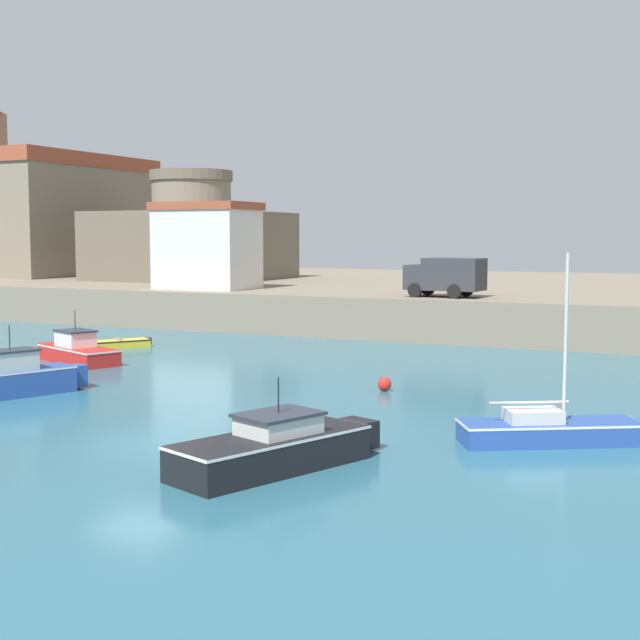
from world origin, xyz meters
TOP-DOWN VIEW (x-y plane):
  - ground_plane at (0.00, 0.00)m, footprint 200.00×200.00m
  - quay_seawall at (0.00, 45.47)m, footprint 120.00×40.00m
  - dinghy_yellow_0 at (-13.93, 17.00)m, footprint 2.76×3.55m
  - motorboat_blue_1 at (-8.61, 3.92)m, footprint 3.20×5.68m
  - motorboat_red_2 at (-12.29, 11.94)m, footprint 5.66×3.41m
  - motorboat_black_3 at (4.92, -0.85)m, footprint 3.69×6.28m
  - sailboat_blue_4 at (10.72, 4.87)m, footprint 5.56×3.90m
  - mooring_buoy at (3.36, 10.83)m, footprint 0.52×0.52m
  - church at (-41.10, 41.84)m, footprint 15.04×17.72m
  - fortress at (-24.00, 39.69)m, footprint 12.72×12.72m
  - harbor_shed_near_wharf at (-16.00, 29.22)m, footprint 6.24×4.48m
  - truck_on_quay at (0.39, 28.19)m, footprint 4.43×2.41m

SIDE VIEW (x-z plane):
  - ground_plane at x=0.00m, z-range 0.00..0.00m
  - dinghy_yellow_0 at x=-13.93m, z-range -0.01..0.47m
  - mooring_buoy at x=3.36m, z-range 0.00..0.52m
  - sailboat_blue_4 at x=10.72m, z-range -2.28..3.09m
  - motorboat_red_2 at x=-12.29m, z-range -0.67..1.73m
  - motorboat_black_3 at x=4.92m, z-range -0.60..1.71m
  - motorboat_blue_1 at x=-8.61m, z-range -0.67..1.95m
  - quay_seawall at x=0.00m, z-range 0.00..2.38m
  - truck_on_quay at x=0.39m, z-range 2.50..4.70m
  - harbor_shed_near_wharf at x=-16.00m, z-range 2.40..8.00m
  - fortress at x=-24.00m, z-range 1.22..9.77m
  - church at x=-41.10m, z-range 0.00..16.39m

